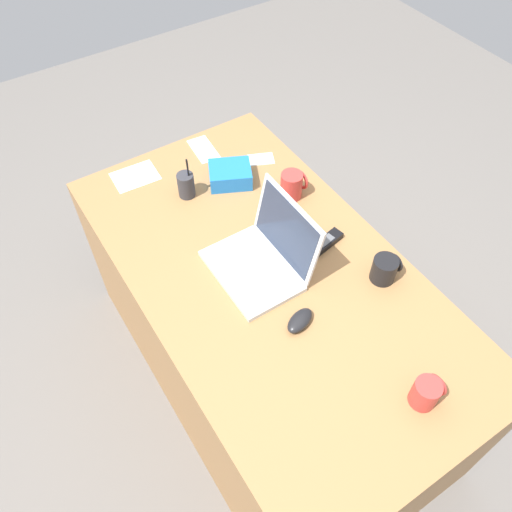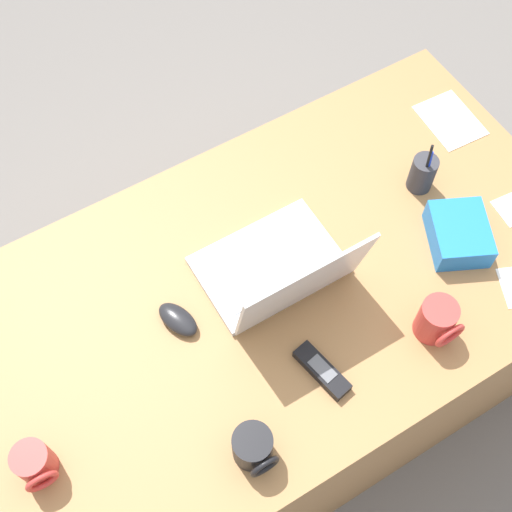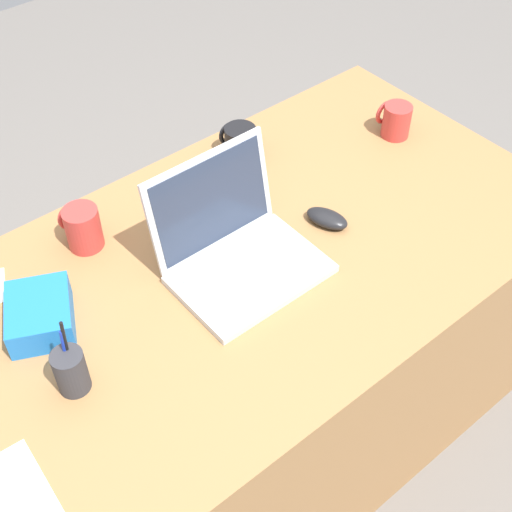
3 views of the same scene
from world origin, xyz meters
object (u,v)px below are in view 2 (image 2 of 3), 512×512
at_px(coffee_mug_white, 253,448).
at_px(coffee_mug_tall, 35,464).
at_px(computer_mouse, 178,319).
at_px(coffee_mug_spare, 437,321).
at_px(snack_bag, 459,234).
at_px(cordless_phone, 322,370).
at_px(pen_holder, 423,173).
at_px(laptop, 280,271).

xyz_separation_m(coffee_mug_white, coffee_mug_tall, (0.39, -0.20, 0.00)).
xyz_separation_m(computer_mouse, coffee_mug_white, (0.00, 0.34, 0.03)).
distance_m(coffee_mug_spare, snack_bag, 0.25).
relative_size(computer_mouse, cordless_phone, 0.72).
relative_size(computer_mouse, coffee_mug_spare, 1.01).
height_order(cordless_phone, pen_holder, pen_holder).
height_order(coffee_mug_white, snack_bag, coffee_mug_white).
distance_m(laptop, coffee_mug_white, 0.40).
height_order(pen_holder, snack_bag, pen_holder).
distance_m(coffee_mug_tall, snack_bag, 1.07).
relative_size(coffee_mug_white, snack_bag, 0.59).
relative_size(coffee_mug_white, coffee_mug_spare, 0.90).
xyz_separation_m(laptop, computer_mouse, (0.25, -0.03, -0.03)).
relative_size(coffee_mug_white, coffee_mug_tall, 1.02).
height_order(laptop, coffee_mug_tall, laptop).
bearing_deg(snack_bag, computer_mouse, -12.83).
xyz_separation_m(computer_mouse, coffee_mug_tall, (0.39, 0.15, 0.03)).
relative_size(computer_mouse, pen_holder, 0.60).
bearing_deg(coffee_mug_tall, snack_bag, 179.51).
xyz_separation_m(coffee_mug_spare, snack_bag, (-0.19, -0.16, -0.02)).
bearing_deg(cordless_phone, coffee_mug_white, 18.79).
height_order(computer_mouse, pen_holder, pen_holder).
relative_size(coffee_mug_white, cordless_phone, 0.65).
height_order(coffee_mug_white, coffee_mug_spare, coffee_mug_spare).
height_order(coffee_mug_tall, cordless_phone, coffee_mug_tall).
bearing_deg(coffee_mug_white, pen_holder, -152.68).
xyz_separation_m(coffee_mug_tall, pen_holder, (-1.10, -0.17, 0.00)).
bearing_deg(snack_bag, coffee_mug_spare, 38.92).
xyz_separation_m(computer_mouse, coffee_mug_spare, (-0.48, 0.31, 0.04)).
xyz_separation_m(coffee_mug_white, coffee_mug_spare, (-0.49, -0.03, 0.01)).
distance_m(coffee_mug_white, coffee_mug_tall, 0.44).
xyz_separation_m(laptop, snack_bag, (-0.43, 0.13, -0.02)).
distance_m(laptop, snack_bag, 0.44).
relative_size(laptop, snack_bag, 2.05).
distance_m(computer_mouse, coffee_mug_white, 0.34).
xyz_separation_m(pen_holder, snack_bag, (0.02, 0.18, -0.02)).
bearing_deg(coffee_mug_spare, laptop, -50.76).
xyz_separation_m(laptop, cordless_phone, (0.04, 0.24, -0.04)).
relative_size(laptop, computer_mouse, 3.09).
bearing_deg(coffee_mug_tall, coffee_mug_spare, 169.28).
distance_m(laptop, computer_mouse, 0.26).
bearing_deg(coffee_mug_white, snack_bag, -164.71).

